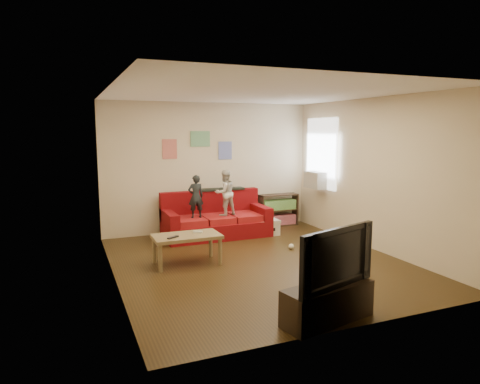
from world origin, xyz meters
name	(u,v)px	position (x,y,z in m)	size (l,w,h in m)	color
room_shell	(259,180)	(0.00, 0.00, 1.35)	(4.52, 5.02, 2.72)	#392811
sofa	(215,221)	(-0.07, 1.95, 0.31)	(2.10, 0.97, 0.92)	maroon
child_a	(196,196)	(-0.52, 1.78, 0.86)	(0.30, 0.20, 0.84)	black
child_b	(225,193)	(0.08, 1.78, 0.90)	(0.44, 0.35, 0.91)	beige
coffee_table	(187,239)	(-1.10, 0.37, 0.41)	(1.07, 0.59, 0.48)	olive
remote	(173,237)	(-1.35, 0.25, 0.49)	(0.21, 0.05, 0.02)	black
game_controller	(198,232)	(-0.90, 0.42, 0.50)	(0.15, 0.04, 0.03)	silver
bookshelf	(278,212)	(1.55, 2.30, 0.32)	(0.89, 0.27, 0.71)	#3B2A1C
window	(321,153)	(2.22, 1.65, 1.64)	(0.04, 1.08, 1.48)	white
ac_unit	(316,180)	(2.10, 1.65, 1.08)	(0.28, 0.55, 0.35)	#B7B2A3
artwork_left	(170,149)	(-0.85, 2.48, 1.75)	(0.30, 0.01, 0.40)	#D87266
artwork_center	(200,139)	(-0.20, 2.48, 1.95)	(0.42, 0.01, 0.32)	#72B27F
artwork_right	(225,150)	(0.35, 2.48, 1.70)	(0.30, 0.01, 0.38)	#727FCC
file_box	(267,227)	(0.94, 1.61, 0.16)	(0.46, 0.35, 0.32)	silver
tv_stand	(328,303)	(-0.19, -2.25, 0.21)	(1.12, 0.37, 0.42)	black
television	(329,256)	(-0.19, -2.25, 0.76)	(1.17, 0.15, 0.68)	black
tissue	(291,247)	(0.87, 0.48, 0.05)	(0.10, 0.10, 0.10)	beige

